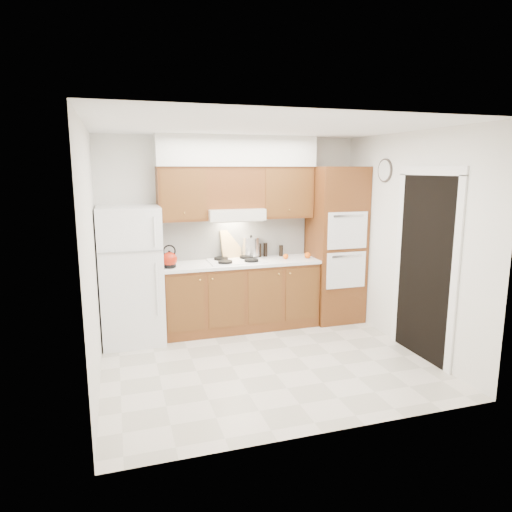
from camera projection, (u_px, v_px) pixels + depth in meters
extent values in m
plane|color=beige|center=(266.00, 362.00, 5.21)|extent=(3.60, 3.60, 0.00)
plane|color=white|center=(267.00, 127.00, 4.72)|extent=(3.60, 3.60, 0.00)
cube|color=white|center=(232.00, 232.00, 6.37)|extent=(3.60, 0.02, 2.60)
cube|color=white|center=(92.00, 260.00, 4.44)|extent=(0.02, 3.00, 2.60)
cube|color=white|center=(408.00, 242.00, 5.49)|extent=(0.02, 3.00, 2.60)
cube|color=white|center=(131.00, 275.00, 5.71)|extent=(0.75, 0.72, 1.72)
cube|color=brown|center=(240.00, 296.00, 6.26)|extent=(2.11, 0.60, 0.90)
cube|color=white|center=(240.00, 263.00, 6.16)|extent=(2.13, 0.62, 0.04)
cube|color=white|center=(234.00, 238.00, 6.38)|extent=(2.11, 0.03, 0.56)
cube|color=brown|center=(336.00, 245.00, 6.52)|extent=(0.70, 0.65, 2.20)
cube|color=brown|center=(182.00, 194.00, 5.91)|extent=(0.63, 0.33, 0.70)
cube|color=brown|center=(285.00, 192.00, 6.32)|extent=(0.73, 0.33, 0.70)
cube|color=silver|center=(235.00, 214.00, 6.10)|extent=(0.75, 0.45, 0.15)
cube|color=brown|center=(233.00, 187.00, 6.09)|extent=(0.75, 0.33, 0.55)
cube|color=silver|center=(237.00, 151.00, 6.00)|extent=(2.13, 0.36, 0.40)
cube|color=white|center=(236.00, 261.00, 6.16)|extent=(0.74, 0.50, 0.01)
cube|color=black|center=(424.00, 269.00, 5.21)|extent=(0.02, 0.90, 2.10)
cylinder|color=#3F3833|center=(385.00, 170.00, 5.84)|extent=(0.02, 0.30, 0.30)
sphere|color=#9A1C0B|center=(170.00, 259.00, 5.74)|extent=(0.22, 0.22, 0.19)
cube|color=tan|center=(231.00, 244.00, 6.35)|extent=(0.31, 0.17, 0.39)
cylinder|color=silver|center=(251.00, 247.00, 6.39)|extent=(0.32, 0.32, 0.25)
cylinder|color=black|center=(265.00, 250.00, 6.48)|extent=(0.07, 0.07, 0.20)
cylinder|color=black|center=(259.00, 250.00, 6.45)|extent=(0.08, 0.08, 0.19)
cylinder|color=black|center=(281.00, 251.00, 6.51)|extent=(0.07, 0.07, 0.16)
sphere|color=#F65B0C|center=(307.00, 255.00, 6.36)|extent=(0.11, 0.11, 0.09)
sphere|color=orange|center=(286.00, 256.00, 6.31)|extent=(0.08, 0.08, 0.07)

